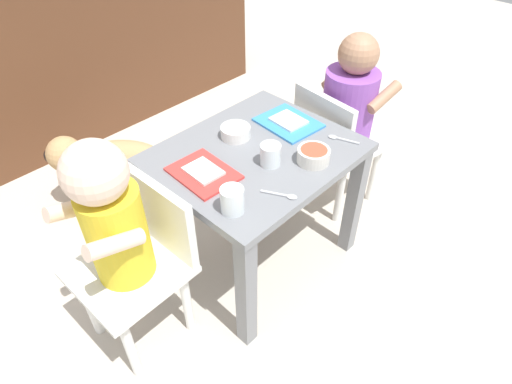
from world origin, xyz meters
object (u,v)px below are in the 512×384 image
object	(u,v)px
water_cup_right	(270,156)
spoon_by_left_tray	(340,139)
food_tray_right	(288,122)
seated_child_left	(119,228)
dining_table	(256,174)
cereal_bowl_right_side	(236,132)
dog	(108,161)
spoon_by_right_tray	(283,195)
food_tray_left	(203,173)
water_cup_left	(232,201)
veggie_bowl_near	(313,155)
seated_child_right	(347,107)

from	to	relation	value
water_cup_right	spoon_by_left_tray	size ratio (longest dim) A/B	0.65
food_tray_right	seated_child_left	bearing A→B (deg)	179.26
dining_table	cereal_bowl_right_side	bearing A→B (deg)	83.76
dog	food_tray_right	xyz separation A→B (m)	(0.37, -0.57, 0.25)
spoon_by_right_tray	cereal_bowl_right_side	bearing A→B (deg)	69.55
cereal_bowl_right_side	spoon_by_right_tray	size ratio (longest dim) A/B	0.98
dog	spoon_by_right_tray	world-z (taller)	spoon_by_right_tray
cereal_bowl_right_side	spoon_by_left_tray	bearing A→B (deg)	-48.81
dining_table	spoon_by_right_tray	world-z (taller)	spoon_by_right_tray
cereal_bowl_right_side	spoon_by_right_tray	bearing A→B (deg)	-110.45
dining_table	spoon_by_left_tray	world-z (taller)	spoon_by_left_tray
food_tray_right	cereal_bowl_right_side	world-z (taller)	cereal_bowl_right_side
food_tray_left	food_tray_right	distance (m)	0.36
water_cup_left	dog	bearing A→B (deg)	87.30
food_tray_right	dining_table	bearing A→B (deg)	-171.01
cereal_bowl_right_side	veggie_bowl_near	xyz separation A→B (m)	(0.07, -0.25, 0.00)
dog	cereal_bowl_right_side	bearing A→B (deg)	-68.10
dog	cereal_bowl_right_side	distance (m)	0.60
seated_child_left	food_tray_left	xyz separation A→B (m)	(0.27, -0.01, 0.02)
dining_table	seated_child_left	distance (m)	0.46
water_cup_right	spoon_by_right_tray	bearing A→B (deg)	-124.13
water_cup_left	cereal_bowl_right_side	world-z (taller)	water_cup_left
dining_table	water_cup_left	bearing A→B (deg)	-149.06
seated_child_left	seated_child_right	size ratio (longest dim) A/B	1.02
spoon_by_right_tray	water_cup_left	bearing A→B (deg)	157.13
water_cup_left	veggie_bowl_near	bearing A→B (deg)	-3.49
seated_child_left	water_cup_right	xyz separation A→B (m)	(0.43, -0.11, 0.05)
water_cup_left	food_tray_left	bearing A→B (deg)	74.62
dining_table	dog	world-z (taller)	dining_table
dining_table	spoon_by_left_tray	size ratio (longest dim) A/B	5.91
spoon_by_left_tray	spoon_by_right_tray	world-z (taller)	same
seated_child_right	spoon_by_left_tray	world-z (taller)	seated_child_right
dining_table	food_tray_right	xyz separation A→B (m)	(0.18, 0.03, 0.09)
food_tray_left	seated_child_left	bearing A→B (deg)	178.27
seated_child_left	spoon_by_left_tray	xyz separation A→B (m)	(0.68, -0.18, 0.02)
seated_child_left	dog	bearing A→B (deg)	65.18
veggie_bowl_near	water_cup_right	bearing A→B (deg)	139.11
dining_table	spoon_by_left_tray	xyz separation A→B (m)	(0.22, -0.15, 0.09)
veggie_bowl_near	spoon_by_left_tray	xyz separation A→B (m)	(0.15, 0.01, -0.02)
seated_child_right	water_cup_left	world-z (taller)	seated_child_right
dining_table	spoon_by_right_tray	bearing A→B (deg)	-116.94
water_cup_right	veggie_bowl_near	world-z (taller)	water_cup_right
water_cup_right	veggie_bowl_near	xyz separation A→B (m)	(0.09, -0.08, -0.01)
dog	veggie_bowl_near	size ratio (longest dim) A/B	4.12
veggie_bowl_near	seated_child_left	bearing A→B (deg)	160.16
food_tray_right	spoon_by_left_tray	size ratio (longest dim) A/B	2.04
dog	veggie_bowl_near	bearing A→B (deg)	-70.45
water_cup_left	food_tray_right	bearing A→B (deg)	21.96
cereal_bowl_right_side	dog	bearing A→B (deg)	111.90
food_tray_right	veggie_bowl_near	world-z (taller)	veggie_bowl_near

